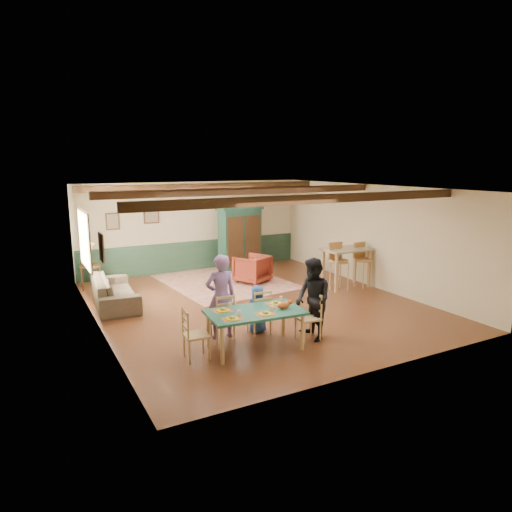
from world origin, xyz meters
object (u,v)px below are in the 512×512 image
dining_chair_end_right (308,317)px  counter_table (346,268)px  cat (284,304)px  sofa (115,291)px  dining_table (255,330)px  table_lamp (89,254)px  end_table (91,277)px  person_woman (313,300)px  dining_chair_end_left (196,334)px  person_child (257,309)px  bar_stool_right (364,265)px  dining_chair_far_left (222,316)px  armoire (240,239)px  armchair (252,269)px  person_man (221,297)px  dining_chair_far_right (259,311)px  bar_stool_left (340,267)px

dining_chair_end_right → counter_table: bearing=135.5°
cat → sofa: cat is taller
dining_table → table_lamp: bearing=109.2°
dining_chair_end_right → table_lamp: bearing=-147.5°
dining_chair_end_right → end_table: (-3.01, 5.66, -0.13)m
end_table → person_woman: bearing=-61.3°
dining_chair_end_left → person_child: (1.50, 0.63, 0.03)m
dining_chair_end_left → person_woman: size_ratio=0.58×
end_table → bar_stool_right: size_ratio=0.52×
sofa → bar_stool_right: (6.15, -1.53, 0.27)m
dining_chair_far_left → dining_chair_end_left: size_ratio=1.00×
dining_chair_end_right → bar_stool_right: 4.16m
dining_chair_end_left → table_lamp: bearing=13.5°
end_table → counter_table: size_ratio=0.49×
sofa → table_lamp: (-0.27, 1.75, 0.58)m
armoire → counter_table: 3.52m
person_child → dining_table: bearing=63.4°
armchair → cat: bearing=43.3°
sofa → bar_stool_right: size_ratio=1.88×
dining_chair_end_right → person_child: (-0.64, 0.80, 0.03)m
table_lamp → cat: bearing=-66.8°
dining_table → sofa: dining_table is taller
person_child → cat: bearing=99.5°
person_man → person_woman: (1.48, -0.87, -0.03)m
person_man → bar_stool_right: person_man is taller
sofa → end_table: 1.77m
dining_chair_far_right → person_child: bearing=-90.0°
sofa → person_man: bearing=-151.7°
dining_chair_end_left → dining_chair_far_left: bearing=-46.2°
armchair → bar_stool_right: (2.38, -1.82, 0.21)m
person_woman → bar_stool_right: bearing=130.3°
dining_chair_end_right → person_woman: 0.34m
dining_chair_far_left → person_woman: 1.71m
dining_table → dining_chair_end_right: dining_chair_end_right is taller
person_woman → bar_stool_right: (3.32, 2.39, -0.17)m
counter_table → end_table: bearing=152.9°
dining_chair_end_left → person_man: (0.76, 0.69, 0.36)m
cat → sofa: bearing=123.3°
bar_stool_left → bar_stool_right: size_ratio=1.04×
dining_chair_end_left → sofa: bearing=13.6°
armoire → table_lamp: (-4.39, -0.03, -0.07)m
armoire → table_lamp: bearing=174.9°
counter_table → dining_table: bearing=-148.3°
bar_stool_right → person_child: bearing=-162.0°
person_woman → counter_table: size_ratio=1.22×
end_table → bar_stool_right: 7.21m
dining_chair_far_right → cat: (0.08, -0.77, 0.34)m
person_child → bar_stool_left: (3.28, 1.63, 0.15)m
dining_chair_far_left → dining_chair_far_right: 0.75m
armchair → end_table: bearing=-45.9°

